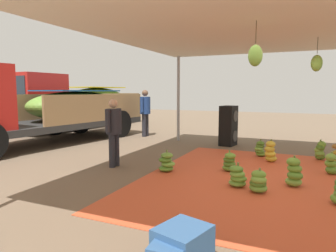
{
  "coord_description": "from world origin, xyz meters",
  "views": [
    {
      "loc": [
        -5.91,
        -0.63,
        1.7
      ],
      "look_at": [
        -0.75,
        1.67,
        1.06
      ],
      "focal_mm": 32.53,
      "sensor_mm": 36.0,
      "label": 1
    }
  ],
  "objects_px": {
    "speaker_stack": "(228,126)",
    "banana_bunch_1": "(270,152)",
    "banana_bunch_0": "(320,151)",
    "banana_bunch_10": "(167,163)",
    "banana_bunch_4": "(237,177)",
    "worker_1": "(114,127)",
    "banana_bunch_2": "(331,164)",
    "banana_bunch_7": "(260,149)",
    "cargo_truck_far": "(75,102)",
    "banana_bunch_9": "(258,182)",
    "worker_0": "(145,109)",
    "crate_1": "(183,245)",
    "cargo_truck_main": "(35,108)",
    "banana_bunch_11": "(336,153)",
    "banana_bunch_8": "(229,162)",
    "banana_bunch_5": "(294,173)"
  },
  "relations": [
    {
      "from": "speaker_stack",
      "to": "banana_bunch_1",
      "type": "bearing_deg",
      "value": -142.46
    },
    {
      "from": "banana_bunch_0",
      "to": "banana_bunch_10",
      "type": "bearing_deg",
      "value": 130.09
    },
    {
      "from": "banana_bunch_4",
      "to": "worker_1",
      "type": "bearing_deg",
      "value": 82.76
    },
    {
      "from": "banana_bunch_1",
      "to": "banana_bunch_2",
      "type": "relative_size",
      "value": 1.17
    },
    {
      "from": "banana_bunch_7",
      "to": "cargo_truck_far",
      "type": "bearing_deg",
      "value": 70.55
    },
    {
      "from": "banana_bunch_9",
      "to": "speaker_stack",
      "type": "distance_m",
      "value": 4.58
    },
    {
      "from": "banana_bunch_7",
      "to": "worker_0",
      "type": "height_order",
      "value": "worker_0"
    },
    {
      "from": "banana_bunch_9",
      "to": "crate_1",
      "type": "height_order",
      "value": "banana_bunch_9"
    },
    {
      "from": "banana_bunch_2",
      "to": "banana_bunch_4",
      "type": "relative_size",
      "value": 1.08
    },
    {
      "from": "banana_bunch_9",
      "to": "cargo_truck_main",
      "type": "bearing_deg",
      "value": 75.25
    },
    {
      "from": "banana_bunch_2",
      "to": "banana_bunch_9",
      "type": "height_order",
      "value": "banana_bunch_2"
    },
    {
      "from": "banana_bunch_11",
      "to": "cargo_truck_far",
      "type": "relative_size",
      "value": 0.07
    },
    {
      "from": "banana_bunch_8",
      "to": "banana_bunch_9",
      "type": "relative_size",
      "value": 1.08
    },
    {
      "from": "banana_bunch_0",
      "to": "banana_bunch_7",
      "type": "distance_m",
      "value": 1.42
    },
    {
      "from": "banana_bunch_5",
      "to": "speaker_stack",
      "type": "height_order",
      "value": "speaker_stack"
    },
    {
      "from": "banana_bunch_7",
      "to": "banana_bunch_8",
      "type": "bearing_deg",
      "value": 167.48
    },
    {
      "from": "banana_bunch_8",
      "to": "cargo_truck_main",
      "type": "height_order",
      "value": "cargo_truck_main"
    },
    {
      "from": "banana_bunch_4",
      "to": "banana_bunch_8",
      "type": "distance_m",
      "value": 1.05
    },
    {
      "from": "cargo_truck_far",
      "to": "banana_bunch_0",
      "type": "bearing_deg",
      "value": -105.98
    },
    {
      "from": "banana_bunch_2",
      "to": "banana_bunch_9",
      "type": "bearing_deg",
      "value": 145.7
    },
    {
      "from": "banana_bunch_8",
      "to": "cargo_truck_far",
      "type": "bearing_deg",
      "value": 59.64
    },
    {
      "from": "banana_bunch_1",
      "to": "speaker_stack",
      "type": "height_order",
      "value": "speaker_stack"
    },
    {
      "from": "cargo_truck_main",
      "to": "cargo_truck_far",
      "type": "bearing_deg",
      "value": 26.09
    },
    {
      "from": "worker_0",
      "to": "banana_bunch_4",
      "type": "bearing_deg",
      "value": -137.25
    },
    {
      "from": "cargo_truck_main",
      "to": "worker_0",
      "type": "distance_m",
      "value": 3.84
    },
    {
      "from": "banana_bunch_2",
      "to": "banana_bunch_7",
      "type": "bearing_deg",
      "value": 52.67
    },
    {
      "from": "banana_bunch_2",
      "to": "cargo_truck_main",
      "type": "bearing_deg",
      "value": 89.43
    },
    {
      "from": "banana_bunch_9",
      "to": "banana_bunch_1",
      "type": "bearing_deg",
      "value": 0.93
    },
    {
      "from": "worker_0",
      "to": "banana_bunch_8",
      "type": "bearing_deg",
      "value": -133.16
    },
    {
      "from": "cargo_truck_main",
      "to": "worker_1",
      "type": "distance_m",
      "value": 4.05
    },
    {
      "from": "banana_bunch_5",
      "to": "banana_bunch_9",
      "type": "bearing_deg",
      "value": 138.88
    },
    {
      "from": "banana_bunch_1",
      "to": "banana_bunch_10",
      "type": "bearing_deg",
      "value": 133.32
    },
    {
      "from": "banana_bunch_0",
      "to": "banana_bunch_2",
      "type": "xyz_separation_m",
      "value": [
        -1.37,
        -0.15,
        -0.02
      ]
    },
    {
      "from": "banana_bunch_1",
      "to": "banana_bunch_7",
      "type": "height_order",
      "value": "banana_bunch_1"
    },
    {
      "from": "banana_bunch_9",
      "to": "cargo_truck_main",
      "type": "height_order",
      "value": "cargo_truck_main"
    },
    {
      "from": "banana_bunch_7",
      "to": "speaker_stack",
      "type": "relative_size",
      "value": 0.37
    },
    {
      "from": "banana_bunch_0",
      "to": "worker_1",
      "type": "xyz_separation_m",
      "value": [
        -2.6,
        4.3,
        0.66
      ]
    },
    {
      "from": "banana_bunch_1",
      "to": "cargo_truck_main",
      "type": "bearing_deg",
      "value": 94.54
    },
    {
      "from": "banana_bunch_11",
      "to": "worker_0",
      "type": "distance_m",
      "value": 6.55
    },
    {
      "from": "banana_bunch_2",
      "to": "cargo_truck_main",
      "type": "xyz_separation_m",
      "value": [
        0.08,
        8.26,
        0.98
      ]
    },
    {
      "from": "banana_bunch_4",
      "to": "banana_bunch_9",
      "type": "height_order",
      "value": "banana_bunch_4"
    },
    {
      "from": "banana_bunch_5",
      "to": "worker_0",
      "type": "distance_m",
      "value": 6.95
    },
    {
      "from": "banana_bunch_7",
      "to": "banana_bunch_4",
      "type": "bearing_deg",
      "value": 179.26
    },
    {
      "from": "banana_bunch_4",
      "to": "cargo_truck_far",
      "type": "distance_m",
      "value": 10.57
    },
    {
      "from": "banana_bunch_8",
      "to": "banana_bunch_5",
      "type": "bearing_deg",
      "value": -113.04
    },
    {
      "from": "speaker_stack",
      "to": "cargo_truck_far",
      "type": "bearing_deg",
      "value": 77.03
    },
    {
      "from": "banana_bunch_4",
      "to": "cargo_truck_far",
      "type": "relative_size",
      "value": 0.06
    },
    {
      "from": "banana_bunch_11",
      "to": "speaker_stack",
      "type": "bearing_deg",
      "value": 68.61
    },
    {
      "from": "banana_bunch_4",
      "to": "banana_bunch_10",
      "type": "bearing_deg",
      "value": 75.08
    },
    {
      "from": "banana_bunch_0",
      "to": "crate_1",
      "type": "bearing_deg",
      "value": 165.5
    }
  ]
}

